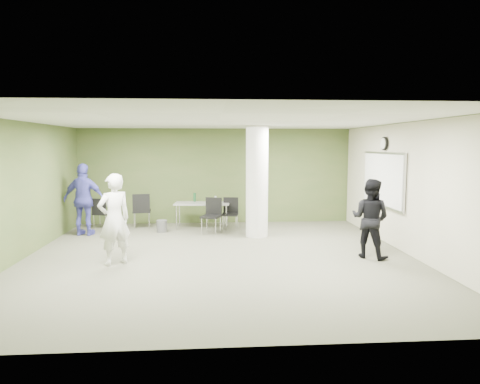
{
  "coord_description": "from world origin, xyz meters",
  "views": [
    {
      "loc": [
        -0.19,
        -8.67,
        2.31
      ],
      "look_at": [
        0.5,
        1.0,
        1.25
      ],
      "focal_mm": 32.0,
      "sensor_mm": 36.0,
      "label": 1
    }
  ],
  "objects": [
    {
      "name": "ceiling",
      "position": [
        0.0,
        0.0,
        2.8
      ],
      "size": [
        8.0,
        8.0,
        0.0
      ],
      "primitive_type": "plane",
      "rotation": [
        3.14,
        0.0,
        0.0
      ],
      "color": "white",
      "rests_on": "wall_back"
    },
    {
      "name": "chair_table_left",
      "position": [
        -0.13,
        2.47,
        0.54
      ],
      "size": [
        0.6,
        0.6,
        0.93
      ],
      "rotation": [
        0.0,
        0.0,
        -0.35
      ],
      "color": "black",
      "rests_on": "floor"
    },
    {
      "name": "column",
      "position": [
        1.0,
        2.0,
        1.4
      ],
      "size": [
        0.56,
        0.56,
        2.8
      ],
      "primitive_type": "cylinder",
      "color": "silver",
      "rests_on": "floor"
    },
    {
      "name": "folding_table",
      "position": [
        -0.4,
        3.16,
        0.67
      ],
      "size": [
        1.56,
        0.79,
        0.97
      ],
      "rotation": [
        0.0,
        0.0,
        -0.08
      ],
      "color": "gray",
      "rests_on": "floor"
    },
    {
      "name": "chair_back_right",
      "position": [
        -2.09,
        3.24,
        0.57
      ],
      "size": [
        0.54,
        0.54,
        0.98
      ],
      "rotation": [
        0.0,
        0.0,
        3.26
      ],
      "color": "black",
      "rests_on": "floor"
    },
    {
      "name": "wastebasket",
      "position": [
        -1.47,
        2.68,
        0.16
      ],
      "size": [
        0.28,
        0.28,
        0.32
      ],
      "primitive_type": "cylinder",
      "color": "#4C4C4C",
      "rests_on": "floor"
    },
    {
      "name": "man_black",
      "position": [
        3.09,
        -0.24,
        0.82
      ],
      "size": [
        1.0,
        0.99,
        1.63
      ],
      "primitive_type": "imported",
      "rotation": [
        0.0,
        0.0,
        2.43
      ],
      "color": "black",
      "rests_on": "floor"
    },
    {
      "name": "woman_white",
      "position": [
        -2.03,
        -0.4,
        0.89
      ],
      "size": [
        0.77,
        0.72,
        1.77
      ],
      "primitive_type": "imported",
      "rotation": [
        0.0,
        0.0,
        3.77
      ],
      "color": "white",
      "rests_on": "floor"
    },
    {
      "name": "wall_right_cream",
      "position": [
        4.0,
        0.0,
        1.4
      ],
      "size": [
        0.02,
        8.0,
        2.8
      ],
      "primitive_type": "cube",
      "color": "beige",
      "rests_on": "floor"
    },
    {
      "name": "man_blue",
      "position": [
        -3.4,
        2.43,
        0.93
      ],
      "size": [
        1.14,
        0.62,
        1.85
      ],
      "primitive_type": "imported",
      "rotation": [
        0.0,
        0.0,
        2.98
      ],
      "color": "#4445A8",
      "rests_on": "floor"
    },
    {
      "name": "chair_back_left",
      "position": [
        -3.2,
        3.28,
        0.5
      ],
      "size": [
        0.51,
        0.51,
        0.86
      ],
      "rotation": [
        0.0,
        0.0,
        2.91
      ],
      "color": "black",
      "rests_on": "floor"
    },
    {
      "name": "wall_clock",
      "position": [
        3.92,
        1.2,
        2.35
      ],
      "size": [
        0.06,
        0.32,
        0.32
      ],
      "color": "black",
      "rests_on": "wall_right_cream"
    },
    {
      "name": "chair_table_right",
      "position": [
        0.38,
        2.97,
        0.51
      ],
      "size": [
        0.5,
        0.5,
        0.87
      ],
      "rotation": [
        0.0,
        0.0,
        -0.16
      ],
      "color": "black",
      "rests_on": "floor"
    },
    {
      "name": "floor",
      "position": [
        0.0,
        0.0,
        0.0
      ],
      "size": [
        8.0,
        8.0,
        0.0
      ],
      "primitive_type": "plane",
      "color": "#4B4D3D",
      "rests_on": "ground"
    },
    {
      "name": "wall_back",
      "position": [
        0.0,
        4.0,
        1.4
      ],
      "size": [
        8.0,
        2.8,
        0.02
      ],
      "primitive_type": "cube",
      "rotation": [
        1.57,
        0.0,
        0.0
      ],
      "color": "#415829",
      "rests_on": "floor"
    },
    {
      "name": "whiteboard",
      "position": [
        3.92,
        1.2,
        1.5
      ],
      "size": [
        0.05,
        2.3,
        1.3
      ],
      "color": "silver",
      "rests_on": "wall_right_cream"
    },
    {
      "name": "wall_left",
      "position": [
        -4.0,
        0.0,
        1.4
      ],
      "size": [
        0.02,
        8.0,
        2.8
      ],
      "primitive_type": "cube",
      "color": "#415829",
      "rests_on": "floor"
    }
  ]
}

